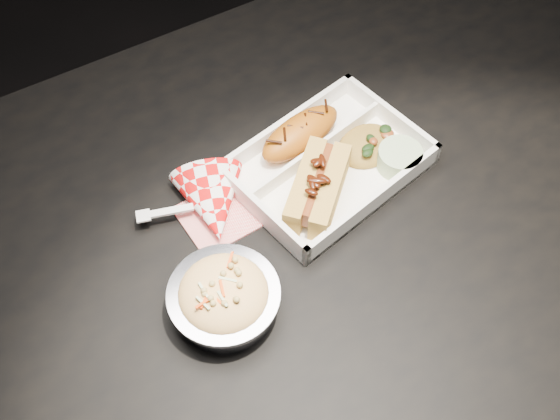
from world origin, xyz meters
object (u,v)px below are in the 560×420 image
object	(u,v)px
dining_table	(318,237)
food_tray	(327,166)
fried_pastry	(300,133)
napkin_fork	(213,205)
foil_coleslaw_cup	(224,297)
hotdog	(318,186)

from	to	relation	value
dining_table	food_tray	xyz separation A→B (m)	(0.03, 0.04, 0.10)
food_tray	fried_pastry	xyz separation A→B (m)	(-0.01, 0.05, 0.02)
fried_pastry	napkin_fork	xyz separation A→B (m)	(-0.15, -0.04, -0.01)
food_tray	napkin_fork	world-z (taller)	napkin_fork
dining_table	napkin_fork	size ratio (longest dim) A/B	7.29
foil_coleslaw_cup	napkin_fork	distance (m)	0.14
food_tray	hotdog	xyz separation A→B (m)	(-0.04, -0.04, 0.02)
food_tray	napkin_fork	size ratio (longest dim) A/B	1.71
hotdog	napkin_fork	bearing A→B (deg)	114.48
dining_table	fried_pastry	size ratio (longest dim) A/B	9.05
foil_coleslaw_cup	napkin_fork	bearing A→B (deg)	68.48
dining_table	napkin_fork	bearing A→B (deg)	156.68
fried_pastry	napkin_fork	bearing A→B (deg)	-166.75
fried_pastry	hotdog	bearing A→B (deg)	-107.23
dining_table	fried_pastry	world-z (taller)	fried_pastry
fried_pastry	foil_coleslaw_cup	size ratio (longest dim) A/B	0.99
dining_table	napkin_fork	distance (m)	0.18
foil_coleslaw_cup	food_tray	bearing A→B (deg)	27.75
fried_pastry	food_tray	bearing A→B (deg)	-78.47
food_tray	napkin_fork	bearing A→B (deg)	162.38
dining_table	hotdog	bearing A→B (deg)	140.37
dining_table	food_tray	bearing A→B (deg)	48.67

